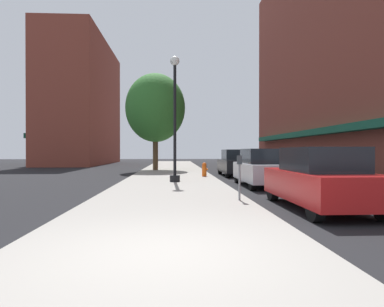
% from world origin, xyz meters
% --- Properties ---
extents(ground_plane, '(90.00, 90.00, 0.00)m').
position_xyz_m(ground_plane, '(4.00, 18.00, 0.00)').
color(ground_plane, black).
extents(sidewalk_slab, '(4.80, 50.00, 0.12)m').
position_xyz_m(sidewalk_slab, '(0.00, 19.00, 0.06)').
color(sidewalk_slab, gray).
rests_on(sidewalk_slab, ground).
extents(building_right_brick, '(6.80, 40.00, 22.21)m').
position_xyz_m(building_right_brick, '(14.99, 22.00, 11.08)').
color(building_right_brick, brown).
rests_on(building_right_brick, ground).
extents(building_far_background, '(6.80, 18.00, 14.71)m').
position_xyz_m(building_far_background, '(-11.01, 37.00, 7.34)').
color(building_far_background, brown).
rests_on(building_far_background, ground).
extents(lamppost, '(0.48, 0.48, 5.90)m').
position_xyz_m(lamppost, '(0.16, 11.06, 3.20)').
color(lamppost, black).
rests_on(lamppost, sidewalk_slab).
extents(fire_hydrant, '(0.33, 0.26, 0.79)m').
position_xyz_m(fire_hydrant, '(1.85, 14.37, 0.52)').
color(fire_hydrant, '#E05614').
rests_on(fire_hydrant, sidewalk_slab).
extents(parking_meter_near, '(0.14, 0.09, 1.31)m').
position_xyz_m(parking_meter_near, '(2.05, 4.98, 0.95)').
color(parking_meter_near, slate).
rests_on(parking_meter_near, sidewalk_slab).
extents(tree_near, '(4.57, 4.57, 7.40)m').
position_xyz_m(tree_near, '(-1.32, 21.20, 4.88)').
color(tree_near, '#4C3823').
rests_on(tree_near, sidewalk_slab).
extents(car_red, '(1.80, 4.30, 1.66)m').
position_xyz_m(car_red, '(4.00, 3.96, 0.81)').
color(car_red, black).
rests_on(car_red, ground).
extents(car_silver, '(1.80, 4.30, 1.66)m').
position_xyz_m(car_silver, '(4.00, 9.87, 0.81)').
color(car_silver, black).
rests_on(car_silver, ground).
extents(car_black, '(1.80, 4.30, 1.66)m').
position_xyz_m(car_black, '(4.00, 16.22, 0.81)').
color(car_black, black).
rests_on(car_black, ground).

